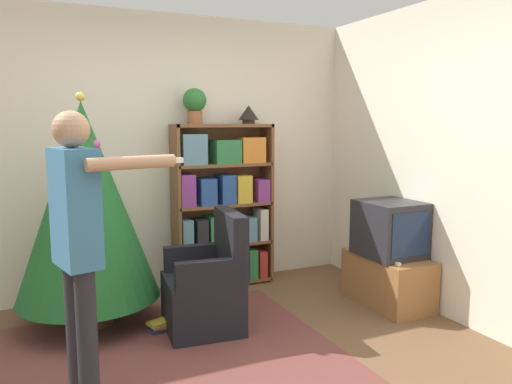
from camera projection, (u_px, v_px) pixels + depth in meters
ground_plane at (232, 381)px, 3.11m from camera, size 14.00×14.00×0.00m
wall_back at (152, 154)px, 4.71m from camera, size 8.00×0.10×2.60m
wall_right at (481, 162)px, 3.78m from camera, size 0.10×8.00×2.60m
area_rug at (154, 363)px, 3.34m from camera, size 2.53×2.07×0.01m
bookshelf at (222, 208)px, 4.85m from camera, size 0.98×0.27×1.58m
tv_stand at (388, 280)px, 4.40m from camera, size 0.45×0.78×0.44m
television at (390, 229)px, 4.34m from camera, size 0.47×0.53×0.48m
game_remote at (395, 263)px, 4.10m from camera, size 0.04×0.12×0.02m
christmas_tree at (85, 202)px, 3.87m from camera, size 1.10×1.10×1.83m
armchair at (208, 289)px, 3.86m from camera, size 0.62×0.61×0.92m
standing_person at (78, 238)px, 2.66m from camera, size 0.69×0.46×1.66m
potted_plant at (195, 103)px, 4.61m from camera, size 0.22×0.22×0.33m
table_lamp at (249, 113)px, 4.85m from camera, size 0.20×0.20×0.18m
book_pile_near_tree at (161, 325)px, 3.86m from camera, size 0.24×0.18×0.08m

